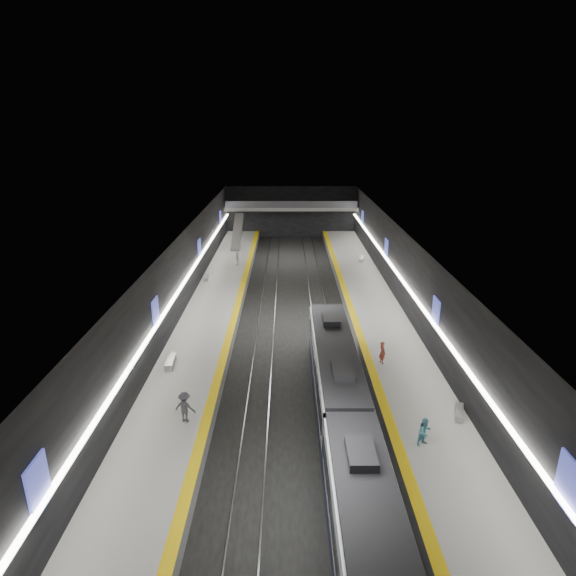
{
  "coord_description": "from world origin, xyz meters",
  "views": [
    {
      "loc": [
        -0.61,
        -39.56,
        17.35
      ],
      "look_at": [
        -0.53,
        4.14,
        2.2
      ],
      "focal_mm": 30.0,
      "sensor_mm": 36.0,
      "label": 1
    }
  ],
  "objects_px": {
    "passenger_right_b": "(425,432)",
    "passenger_left_a": "(237,259)",
    "passenger_left_b": "(185,407)",
    "bench_right_near": "(459,412)",
    "bench_left_far": "(206,278)",
    "passenger_right_a": "(382,352)",
    "escalator": "(237,232)",
    "bench_right_far": "(362,259)",
    "bench_left_near": "(170,362)",
    "train": "(349,440)"
  },
  "relations": [
    {
      "from": "escalator",
      "to": "passenger_right_b",
      "type": "height_order",
      "value": "escalator"
    },
    {
      "from": "train",
      "to": "bench_right_near",
      "type": "relative_size",
      "value": 17.99
    },
    {
      "from": "train",
      "to": "bench_left_near",
      "type": "distance_m",
      "value": 15.27
    },
    {
      "from": "passenger_right_a",
      "to": "bench_left_near",
      "type": "bearing_deg",
      "value": 70.44
    },
    {
      "from": "bench_right_near",
      "to": "passenger_left_a",
      "type": "height_order",
      "value": "passenger_left_a"
    },
    {
      "from": "passenger_left_a",
      "to": "bench_right_far",
      "type": "bearing_deg",
      "value": 97.0
    },
    {
      "from": "passenger_right_b",
      "to": "bench_left_far",
      "type": "bearing_deg",
      "value": 90.81
    },
    {
      "from": "train",
      "to": "bench_left_near",
      "type": "bearing_deg",
      "value": 138.39
    },
    {
      "from": "passenger_right_b",
      "to": "passenger_right_a",
      "type": "bearing_deg",
      "value": 64.5
    },
    {
      "from": "passenger_right_a",
      "to": "passenger_left_a",
      "type": "distance_m",
      "value": 27.94
    },
    {
      "from": "train",
      "to": "passenger_left_a",
      "type": "height_order",
      "value": "train"
    },
    {
      "from": "train",
      "to": "escalator",
      "type": "bearing_deg",
      "value": 102.47
    },
    {
      "from": "bench_right_far",
      "to": "passenger_left_a",
      "type": "distance_m",
      "value": 15.34
    },
    {
      "from": "passenger_right_a",
      "to": "passenger_right_b",
      "type": "bearing_deg",
      "value": 162.59
    },
    {
      "from": "train",
      "to": "bench_right_near",
      "type": "distance_m",
      "value": 8.07
    },
    {
      "from": "bench_left_far",
      "to": "escalator",
      "type": "bearing_deg",
      "value": 77.58
    },
    {
      "from": "bench_left_near",
      "to": "bench_left_far",
      "type": "distance_m",
      "value": 19.58
    },
    {
      "from": "bench_left_near",
      "to": "bench_left_far",
      "type": "xyz_separation_m",
      "value": [
        -0.6,
        19.57,
        -0.04
      ]
    },
    {
      "from": "bench_left_far",
      "to": "passenger_right_b",
      "type": "relative_size",
      "value": 1.04
    },
    {
      "from": "passenger_right_a",
      "to": "passenger_left_a",
      "type": "relative_size",
      "value": 1.06
    },
    {
      "from": "escalator",
      "to": "passenger_left_b",
      "type": "xyz_separation_m",
      "value": [
        1.05,
        -41.89,
        -0.96
      ]
    },
    {
      "from": "bench_left_far",
      "to": "bench_left_near",
      "type": "bearing_deg",
      "value": -93.32
    },
    {
      "from": "passenger_left_a",
      "to": "escalator",
      "type": "bearing_deg",
      "value": -174.52
    },
    {
      "from": "passenger_right_b",
      "to": "train",
      "type": "bearing_deg",
      "value": 167.17
    },
    {
      "from": "passenger_right_b",
      "to": "passenger_left_a",
      "type": "xyz_separation_m",
      "value": [
        -13.26,
        34.1,
        -0.02
      ]
    },
    {
      "from": "escalator",
      "to": "bench_right_far",
      "type": "bearing_deg",
      "value": -26.64
    },
    {
      "from": "bench_right_far",
      "to": "passenger_right_b",
      "type": "relative_size",
      "value": 1.16
    },
    {
      "from": "escalator",
      "to": "bench_left_near",
      "type": "bearing_deg",
      "value": -92.28
    },
    {
      "from": "bench_right_near",
      "to": "bench_left_far",
      "type": "bearing_deg",
      "value": 144.68
    },
    {
      "from": "escalator",
      "to": "bench_left_far",
      "type": "relative_size",
      "value": 4.75
    },
    {
      "from": "escalator",
      "to": "passenger_right_a",
      "type": "distance_m",
      "value": 37.4
    },
    {
      "from": "bench_right_far",
      "to": "passenger_right_b",
      "type": "height_order",
      "value": "passenger_right_b"
    },
    {
      "from": "bench_left_near",
      "to": "passenger_left_a",
      "type": "bearing_deg",
      "value": 80.28
    },
    {
      "from": "passenger_right_a",
      "to": "passenger_left_b",
      "type": "xyz_separation_m",
      "value": [
        -12.61,
        -7.08,
        0.11
      ]
    },
    {
      "from": "bench_left_far",
      "to": "passenger_left_a",
      "type": "bearing_deg",
      "value": 57.35
    },
    {
      "from": "passenger_right_a",
      "to": "passenger_right_b",
      "type": "relative_size",
      "value": 1.03
    },
    {
      "from": "bench_left_far",
      "to": "passenger_left_a",
      "type": "distance_m",
      "value": 6.35
    },
    {
      "from": "train",
      "to": "bench_right_near",
      "type": "bearing_deg",
      "value": 29.11
    },
    {
      "from": "escalator",
      "to": "passenger_left_a",
      "type": "distance_m",
      "value": 10.03
    },
    {
      "from": "escalator",
      "to": "passenger_right_a",
      "type": "xyz_separation_m",
      "value": [
        13.66,
        -34.8,
        -1.07
      ]
    },
    {
      "from": "bench_right_near",
      "to": "passenger_right_b",
      "type": "height_order",
      "value": "passenger_right_b"
    },
    {
      "from": "bench_left_far",
      "to": "passenger_right_b",
      "type": "distance_m",
      "value": 32.78
    },
    {
      "from": "bench_left_near",
      "to": "passenger_left_b",
      "type": "height_order",
      "value": "passenger_left_b"
    },
    {
      "from": "passenger_left_a",
      "to": "passenger_left_b",
      "type": "height_order",
      "value": "passenger_left_b"
    },
    {
      "from": "passenger_right_b",
      "to": "escalator",
      "type": "bearing_deg",
      "value": 79.07
    },
    {
      "from": "passenger_right_b",
      "to": "passenger_left_a",
      "type": "bearing_deg",
      "value": 82.46
    },
    {
      "from": "bench_right_far",
      "to": "bench_right_near",
      "type": "bearing_deg",
      "value": -75.04
    },
    {
      "from": "bench_right_near",
      "to": "bench_left_near",
      "type": "bearing_deg",
      "value": 179.61
    },
    {
      "from": "escalator",
      "to": "passenger_right_b",
      "type": "relative_size",
      "value": 4.96
    },
    {
      "from": "bench_right_near",
      "to": "bench_right_far",
      "type": "bearing_deg",
      "value": 109.78
    }
  ]
}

